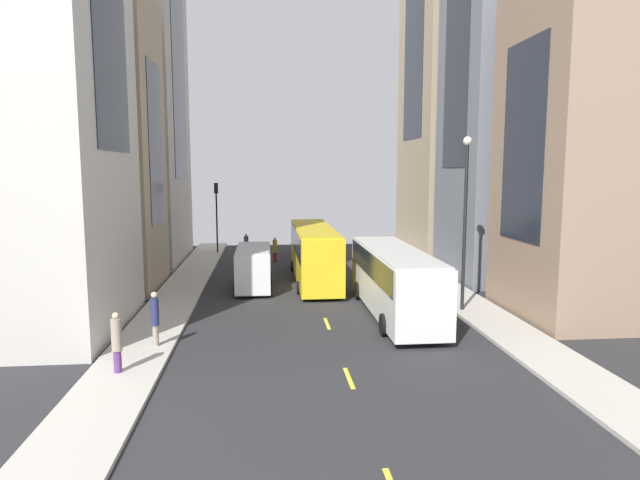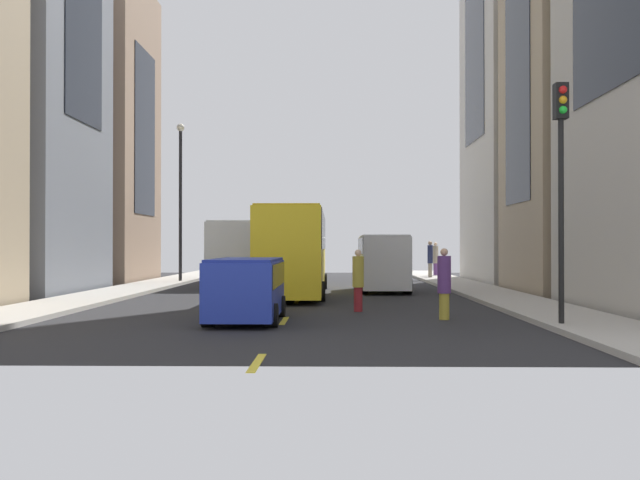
{
  "view_description": "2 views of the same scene",
  "coord_description": "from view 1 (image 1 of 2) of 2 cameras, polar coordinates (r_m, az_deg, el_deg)",
  "views": [
    {
      "loc": [
        2.86,
        32.62,
        7.35
      ],
      "look_at": [
        -0.73,
        -3.9,
        2.66
      ],
      "focal_mm": 31.06,
      "sensor_mm": 36.0,
      "label": 1
    },
    {
      "loc": [
        1.35,
        -33.43,
        2.09
      ],
      "look_at": [
        0.73,
        0.52,
        2.39
      ],
      "focal_mm": 39.15,
      "sensor_mm": 36.0,
      "label": 2
    }
  ],
  "objects": [
    {
      "name": "pedestrian_walking_far",
      "position": [
        46.64,
        -7.61,
        -0.53
      ],
      "size": [
        0.38,
        0.38,
        2.03
      ],
      "rotation": [
        0.0,
        0.0,
        2.97
      ],
      "color": "gold",
      "rests_on": "ground"
    },
    {
      "name": "sidewalk_east",
      "position": [
        33.82,
        -14.33,
        -5.37
      ],
      "size": [
        2.64,
        44.0,
        0.15
      ],
      "primitive_type": "cube",
      "color": "#B2ADA3",
      "rests_on": "ground"
    },
    {
      "name": "building_west_2",
      "position": [
        31.0,
        27.91,
        8.92
      ],
      "size": [
        9.19,
        7.69,
        17.36
      ],
      "color": "#937760",
      "rests_on": "ground"
    },
    {
      "name": "streetlamp_near",
      "position": [
        28.97,
        14.75,
        3.21
      ],
      "size": [
        0.44,
        0.44,
        8.83
      ],
      "color": "black",
      "rests_on": "ground"
    },
    {
      "name": "lane_stripe_0",
      "position": [
        54.19,
        -2.54,
        -0.51
      ],
      "size": [
        0.16,
        2.0,
        0.01
      ],
      "primitive_type": "cube",
      "color": "yellow",
      "rests_on": "ground"
    },
    {
      "name": "pedestrian_crossing_near",
      "position": [
        23.77,
        -16.64,
        -7.58
      ],
      "size": [
        0.33,
        0.33,
        2.26
      ],
      "rotation": [
        0.0,
        0.0,
        0.55
      ],
      "color": "gray",
      "rests_on": "ground"
    },
    {
      "name": "building_east_0",
      "position": [
        47.53,
        -20.4,
        15.88
      ],
      "size": [
        9.81,
        11.43,
        29.63
      ],
      "color": "#B7B2A8",
      "rests_on": "ground"
    },
    {
      "name": "building_east_1",
      "position": [
        36.8,
        -23.1,
        9.07
      ],
      "size": [
        8.46,
        7.29,
        17.73
      ],
      "color": "tan",
      "rests_on": "ground"
    },
    {
      "name": "pedestrian_crossing_mid",
      "position": [
        21.2,
        -20.22,
        -9.73
      ],
      "size": [
        0.37,
        0.37,
        2.19
      ],
      "rotation": [
        0.0,
        0.0,
        3.08
      ],
      "color": "#593372",
      "rests_on": "ground"
    },
    {
      "name": "sidewalk_west",
      "position": [
        35.15,
        12.6,
        -4.84
      ],
      "size": [
        2.64,
        44.0,
        0.15
      ],
      "primitive_type": "cube",
      "color": "#B2ADA3",
      "rests_on": "ground"
    },
    {
      "name": "ground_plane",
      "position": [
        33.56,
        -0.59,
        -5.36
      ],
      "size": [
        42.69,
        42.69,
        0.0
      ],
      "primitive_type": "plane",
      "color": "#28282B"
    },
    {
      "name": "streetcar_yellow",
      "position": [
        36.44,
        -0.63,
        -0.96
      ],
      "size": [
        2.7,
        12.25,
        3.59
      ],
      "color": "yellow",
      "rests_on": "ground"
    },
    {
      "name": "traffic_light_near_corner",
      "position": [
        48.72,
        -10.62,
        3.62
      ],
      "size": [
        0.32,
        0.44,
        6.04
      ],
      "color": "black",
      "rests_on": "ground"
    },
    {
      "name": "city_bus_white",
      "position": [
        28.24,
        7.67,
        -3.68
      ],
      "size": [
        2.8,
        11.3,
        3.35
      ],
      "color": "silver",
      "rests_on": "ground"
    },
    {
      "name": "lane_stripe_3",
      "position": [
        33.56,
        -0.59,
        -5.35
      ],
      "size": [
        0.16,
        2.0,
        0.01
      ],
      "primitive_type": "cube",
      "color": "yellow",
      "rests_on": "ground"
    },
    {
      "name": "lane_stripe_5",
      "position": [
        20.22,
        3.0,
        -14.02
      ],
      "size": [
        0.16,
        2.0,
        0.01
      ],
      "primitive_type": "cube",
      "color": "yellow",
      "rests_on": "ground"
    },
    {
      "name": "delivery_van_white",
      "position": [
        34.4,
        -6.88,
        -2.53
      ],
      "size": [
        2.25,
        5.79,
        2.58
      ],
      "color": "white",
      "rests_on": "ground"
    },
    {
      "name": "lane_stripe_2",
      "position": [
        40.39,
        -1.46,
        -3.19
      ],
      "size": [
        0.16,
        2.0,
        0.01
      ],
      "primitive_type": "cube",
      "color": "yellow",
      "rests_on": "ground"
    },
    {
      "name": "lane_stripe_4",
      "position": [
        26.8,
        0.73,
        -8.61
      ],
      "size": [
        0.16,
        2.0,
        0.01
      ],
      "primitive_type": "cube",
      "color": "yellow",
      "rests_on": "ground"
    },
    {
      "name": "building_west_1",
      "position": [
        40.7,
        20.5,
        20.04
      ],
      "size": [
        9.23,
        8.08,
        33.29
      ],
      "color": "slate",
      "rests_on": "ground"
    },
    {
      "name": "car_blue_0",
      "position": [
        47.39,
        -0.85,
        -0.38
      ],
      "size": [
        1.96,
        4.34,
        1.75
      ],
      "color": "#2338AD",
      "rests_on": "ground"
    },
    {
      "name": "pedestrian_waiting_curb",
      "position": [
        44.23,
        -4.66,
        -0.93
      ],
      "size": [
        0.36,
        0.36,
        1.98
      ],
      "rotation": [
        0.0,
        0.0,
        1.43
      ],
      "color": "maroon",
      "rests_on": "ground"
    },
    {
      "name": "lane_stripe_1",
      "position": [
        47.28,
        -2.08,
        -1.66
      ],
      "size": [
        0.16,
        2.0,
        0.01
      ],
      "primitive_type": "cube",
      "color": "yellow",
      "rests_on": "ground"
    }
  ]
}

